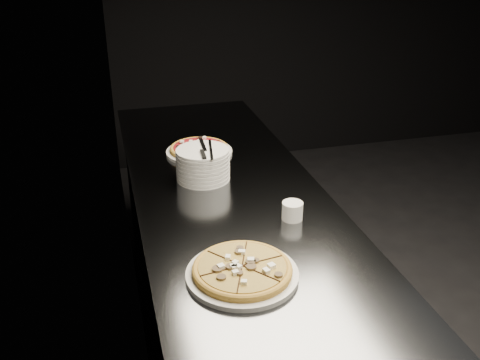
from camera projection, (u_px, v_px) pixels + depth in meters
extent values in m
cube|color=black|center=(124.00, 82.00, 1.78)|extent=(0.02, 5.00, 2.80)
cube|color=#595B60|center=(233.00, 295.00, 2.27)|extent=(0.70, 2.40, 0.90)
cube|color=#595B60|center=(232.00, 199.00, 2.07)|extent=(0.74, 2.44, 0.02)
cylinder|color=silver|center=(242.00, 274.00, 1.59)|extent=(0.34, 0.34, 0.02)
cylinder|color=gold|center=(242.00, 270.00, 1.59)|extent=(0.34, 0.34, 0.01)
torus|color=gold|center=(242.00, 269.00, 1.59)|extent=(0.34, 0.34, 0.02)
cylinder|color=#EAC64E|center=(242.00, 267.00, 1.58)|extent=(0.30, 0.30, 0.01)
cylinder|color=silver|center=(199.00, 152.00, 2.47)|extent=(0.30, 0.30, 0.01)
cylinder|color=gold|center=(199.00, 149.00, 2.46)|extent=(0.35, 0.35, 0.01)
torus|color=gold|center=(199.00, 148.00, 2.46)|extent=(0.36, 0.36, 0.02)
cylinder|color=maroon|center=(199.00, 147.00, 2.46)|extent=(0.31, 0.31, 0.01)
cylinder|color=silver|center=(203.00, 177.00, 2.22)|extent=(0.22, 0.22, 0.02)
cylinder|color=silver|center=(203.00, 173.00, 2.21)|extent=(0.22, 0.22, 0.02)
cylinder|color=silver|center=(203.00, 170.00, 2.20)|extent=(0.22, 0.22, 0.02)
cylinder|color=silver|center=(203.00, 166.00, 2.20)|extent=(0.22, 0.22, 0.02)
cylinder|color=silver|center=(203.00, 162.00, 2.19)|extent=(0.22, 0.22, 0.02)
cylinder|color=silver|center=(203.00, 159.00, 2.18)|extent=(0.22, 0.22, 0.02)
cylinder|color=silver|center=(203.00, 155.00, 2.17)|extent=(0.22, 0.22, 0.02)
cylinder|color=silver|center=(202.00, 151.00, 2.17)|extent=(0.22, 0.22, 0.02)
cube|color=#BABCC1|center=(203.00, 145.00, 2.20)|extent=(0.02, 0.14, 0.00)
cube|color=black|center=(203.00, 154.00, 2.11)|extent=(0.02, 0.09, 0.01)
cube|color=#BABCC1|center=(211.00, 149.00, 2.16)|extent=(0.09, 0.21, 0.00)
cylinder|color=silver|center=(292.00, 211.00, 1.90)|extent=(0.07, 0.07, 0.07)
cylinder|color=black|center=(293.00, 205.00, 1.89)|extent=(0.06, 0.06, 0.01)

